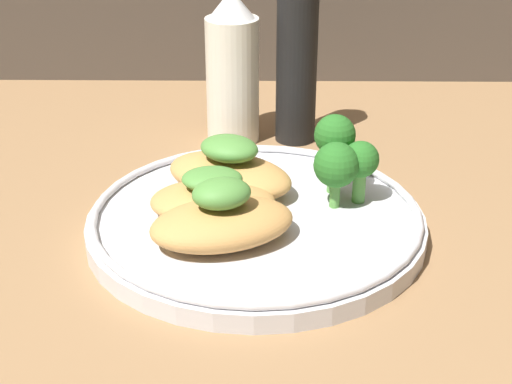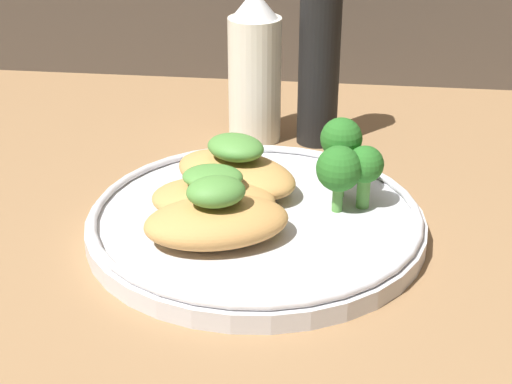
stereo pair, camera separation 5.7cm
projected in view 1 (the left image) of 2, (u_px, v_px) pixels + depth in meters
The scene contains 8 objects.
ground_plane at pixel (256, 239), 58.37cm from camera, with size 180.00×180.00×1.00cm, color #936D47.
plate at pixel (256, 221), 57.70cm from camera, with size 24.88×24.88×2.00cm.
grilled_meat_front at pixel (222, 220), 53.55cm from camera, with size 11.62×9.33×4.68cm.
grilled_meat_middle at pixel (212, 201), 56.52cm from camera, with size 9.16×6.22×3.72cm.
grilled_meat_back at pixel (230, 171), 60.49cm from camera, with size 11.98×10.25×4.53cm.
broccoli_bunch at pixel (342, 155), 58.20cm from camera, with size 4.96×5.78×6.35cm.
sauce_bottle at pixel (232, 70), 71.27cm from camera, with size 4.86×4.86×14.06cm.
pepper_grinder at pixel (297, 60), 70.76cm from camera, with size 3.72×3.72×16.76cm.
Camera 1 is at (0.60, -50.59, 28.82)cm, focal length 55.00 mm.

